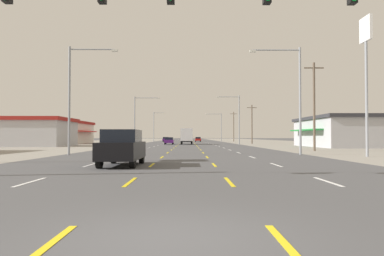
# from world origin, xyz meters

# --- Properties ---
(ground_plane) EXTENTS (572.00, 572.00, 0.00)m
(ground_plane) POSITION_xyz_m (0.00, 66.00, 0.00)
(ground_plane) COLOR #4C4C4F
(lot_apron_left) EXTENTS (28.00, 440.00, 0.01)m
(lot_apron_left) POSITION_xyz_m (-24.75, 66.00, 0.00)
(lot_apron_left) COLOR gray
(lot_apron_left) RESTS_ON ground
(lot_apron_right) EXTENTS (28.00, 440.00, 0.01)m
(lot_apron_right) POSITION_xyz_m (24.75, 66.00, 0.00)
(lot_apron_right) COLOR gray
(lot_apron_right) RESTS_ON ground
(lane_markings) EXTENTS (10.64, 227.60, 0.01)m
(lane_markings) POSITION_xyz_m (0.00, 104.50, 0.01)
(lane_markings) COLOR white
(lane_markings) RESTS_ON ground
(signal_span_wire) EXTENTS (27.59, 0.53, 9.09)m
(signal_span_wire) POSITION_xyz_m (-0.00, 8.29, 5.42)
(signal_span_wire) COLOR brown
(signal_span_wire) RESTS_ON ground
(suv_inner_left_nearest) EXTENTS (1.98, 4.90, 1.98)m
(suv_inner_left_nearest) POSITION_xyz_m (-3.34, 14.07, 1.03)
(suv_inner_left_nearest) COLOR black
(suv_inner_left_nearest) RESTS_ON ground
(sedan_inner_left_near) EXTENTS (1.80, 4.50, 1.46)m
(sedan_inner_left_near) POSITION_xyz_m (-3.69, 67.72, 0.76)
(sedan_inner_left_near) COLOR #4C196B
(sedan_inner_left_near) RESTS_ON ground
(box_truck_center_turn_mid) EXTENTS (2.40, 7.20, 3.23)m
(box_truck_center_turn_mid) POSITION_xyz_m (-0.09, 68.01, 1.84)
(box_truck_center_turn_mid) COLOR black
(box_truck_center_turn_mid) RESTS_ON ground
(sedan_far_left_midfar) EXTENTS (1.80, 4.50, 1.46)m
(sedan_far_left_midfar) POSITION_xyz_m (-6.88, 106.48, 0.76)
(sedan_far_left_midfar) COLOR #4C196B
(sedan_far_left_midfar) RESTS_ON ground
(sedan_inner_right_far) EXTENTS (1.80, 4.50, 1.46)m
(sedan_inner_right_far) POSITION_xyz_m (3.29, 107.73, 0.76)
(sedan_inner_right_far) COLOR red
(sedan_inner_right_far) RESTS_ON ground
(storefront_left_row_1) EXTENTS (13.94, 11.17, 4.78)m
(storefront_left_row_1) POSITION_xyz_m (-26.73, 54.76, 2.41)
(storefront_left_row_1) COLOR #B2B2B7
(storefront_left_row_1) RESTS_ON ground
(storefront_left_row_2) EXTENTS (14.93, 17.45, 5.08)m
(storefront_left_row_2) POSITION_xyz_m (-30.06, 75.51, 2.56)
(storefront_left_row_2) COLOR silver
(storefront_left_row_2) RESTS_ON ground
(storefront_right_row_1) EXTENTS (15.09, 17.55, 4.75)m
(storefront_right_row_1) POSITION_xyz_m (26.16, 50.61, 2.39)
(storefront_right_row_1) COLOR #B2B2B7
(storefront_right_row_1) RESTS_ON ground
(pole_sign_right_row_0) EXTENTS (0.24, 1.71, 11.25)m
(pole_sign_right_row_0) POSITION_xyz_m (14.58, 22.73, 8.26)
(pole_sign_right_row_0) COLOR gray
(pole_sign_right_row_0) RESTS_ON ground
(streetlight_left_row_0) EXTENTS (4.33, 0.26, 9.53)m
(streetlight_left_row_0) POSITION_xyz_m (-9.70, 25.64, 5.55)
(streetlight_left_row_0) COLOR gray
(streetlight_left_row_0) RESTS_ON ground
(streetlight_right_row_0) EXTENTS (4.54, 0.26, 9.51)m
(streetlight_right_row_0) POSITION_xyz_m (9.66, 25.64, 5.57)
(streetlight_right_row_0) COLOR gray
(streetlight_right_row_0) RESTS_ON ground
(streetlight_left_row_1) EXTENTS (4.90, 0.26, 9.37)m
(streetlight_left_row_1) POSITION_xyz_m (-9.59, 63.52, 5.54)
(streetlight_left_row_1) COLOR gray
(streetlight_left_row_1) RESTS_ON ground
(streetlight_right_row_1) EXTENTS (4.52, 0.26, 9.59)m
(streetlight_right_row_1) POSITION_xyz_m (9.67, 63.52, 5.61)
(streetlight_right_row_1) COLOR gray
(streetlight_right_row_1) RESTS_ON ground
(streetlight_left_row_2) EXTENTS (3.43, 0.26, 9.00)m
(streetlight_left_row_2) POSITION_xyz_m (-9.82, 101.39, 5.17)
(streetlight_left_row_2) COLOR gray
(streetlight_left_row_2) RESTS_ON ground
(streetlight_right_row_2) EXTENTS (4.72, 0.26, 8.65)m
(streetlight_right_row_2) POSITION_xyz_m (9.59, 101.39, 5.14)
(streetlight_right_row_2) COLOR gray
(streetlight_right_row_2) RESTS_ON ground
(utility_pole_right_row_0) EXTENTS (2.20, 0.26, 9.87)m
(utility_pole_right_row_0) POSITION_xyz_m (14.29, 33.87, 5.13)
(utility_pole_right_row_0) COLOR brown
(utility_pole_right_row_0) RESTS_ON ground
(utility_pole_right_row_1) EXTENTS (2.20, 0.26, 8.65)m
(utility_pole_right_row_1) POSITION_xyz_m (14.42, 73.62, 4.52)
(utility_pole_right_row_1) COLOR brown
(utility_pole_right_row_1) RESTS_ON ground
(utility_pole_right_row_2) EXTENTS (2.20, 0.26, 9.26)m
(utility_pole_right_row_2) POSITION_xyz_m (14.30, 104.85, 4.83)
(utility_pole_right_row_2) COLOR brown
(utility_pole_right_row_2) RESTS_ON ground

